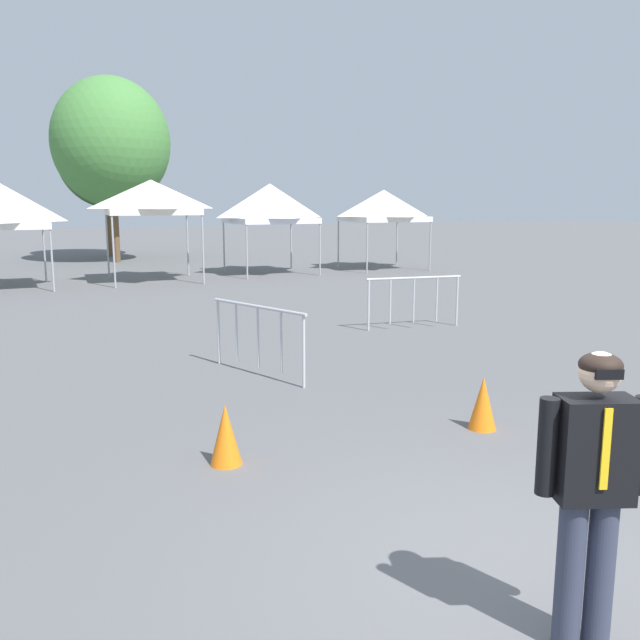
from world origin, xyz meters
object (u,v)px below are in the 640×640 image
canopy_tent_right_of_center (270,203)px  person_foreground (592,481)px  canopy_tent_center (151,197)px  traffic_cone_near_barrier (483,403)px  traffic_cone_lot_center (226,434)px  tree_behind_tents_left (105,155)px  crowd_barrier_near_person (414,292)px  tree_behind_tents_right (111,142)px  crowd_barrier_by_lift (258,326)px  canopy_tent_behind_center (384,206)px

canopy_tent_right_of_center → person_foreground: canopy_tent_right_of_center is taller
canopy_tent_center → traffic_cone_near_barrier: 16.50m
canopy_tent_right_of_center → traffic_cone_lot_center: canopy_tent_right_of_center is taller
person_foreground → tree_behind_tents_left: 31.03m
canopy_tent_center → person_foreground: size_ratio=1.86×
crowd_barrier_near_person → canopy_tent_center: bearing=107.8°
canopy_tent_center → tree_behind_tents_right: tree_behind_tents_right is taller
crowd_barrier_by_lift → traffic_cone_lot_center: 3.51m
canopy_tent_right_of_center → person_foreground: 21.18m
tree_behind_tents_left → traffic_cone_lot_center: bearing=-94.4°
person_foreground → tree_behind_tents_right: bearing=88.2°
tree_behind_tents_right → crowd_barrier_near_person: bearing=-79.0°
tree_behind_tents_right → canopy_tent_right_of_center: bearing=-57.2°
canopy_tent_right_of_center → tree_behind_tents_right: (-4.57, 7.10, 2.54)m
canopy_tent_behind_center → crowd_barrier_by_lift: 16.81m
person_foreground → traffic_cone_lot_center: bearing=107.9°
traffic_cone_near_barrier → tree_behind_tents_right: bearing=92.4°
traffic_cone_lot_center → canopy_tent_center: bearing=82.2°
tree_behind_tents_right → crowd_barrier_near_person: size_ratio=3.73×
person_foreground → crowd_barrier_near_person: 10.07m
canopy_tent_right_of_center → tree_behind_tents_left: (-4.46, 10.37, 2.25)m
traffic_cone_lot_center → crowd_barrier_near_person: bearing=44.5°
crowd_barrier_near_person → tree_behind_tents_left: bearing=99.1°
canopy_tent_center → canopy_tent_right_of_center: canopy_tent_center is taller
tree_behind_tents_left → crowd_barrier_near_person: bearing=-80.9°
canopy_tent_behind_center → person_foreground: bearing=-116.3°
tree_behind_tents_right → traffic_cone_lot_center: tree_behind_tents_right is taller
crowd_barrier_near_person → crowd_barrier_by_lift: bearing=-150.9°
person_foreground → canopy_tent_center: bearing=86.9°
tree_behind_tents_right → crowd_barrier_by_lift: tree_behind_tents_right is taller
traffic_cone_lot_center → traffic_cone_near_barrier: (3.00, -0.18, 0.00)m
crowd_barrier_by_lift → traffic_cone_near_barrier: crowd_barrier_by_lift is taller
traffic_cone_lot_center → traffic_cone_near_barrier: 3.00m
crowd_barrier_by_lift → crowd_barrier_near_person: bearing=29.1°
canopy_tent_behind_center → tree_behind_tents_left: (-9.09, 10.50, 2.34)m
canopy_tent_right_of_center → crowd_barrier_near_person: 11.58m
tree_behind_tents_left → canopy_tent_center: bearing=-89.5°
canopy_tent_right_of_center → tree_behind_tents_left: bearing=113.3°
crowd_barrier_near_person → traffic_cone_near_barrier: crowd_barrier_near_person is taller
canopy_tent_right_of_center → traffic_cone_near_barrier: bearing=-101.8°
canopy_tent_center → crowd_barrier_by_lift: bearing=-93.4°
crowd_barrier_near_person → traffic_cone_lot_center: (-5.60, -5.50, -0.44)m
tree_behind_tents_right → traffic_cone_near_barrier: bearing=-87.6°
tree_behind_tents_right → traffic_cone_lot_center: (-1.99, -23.99, -4.78)m
canopy_tent_center → crowd_barrier_near_person: canopy_tent_center is taller
canopy_tent_center → canopy_tent_behind_center: size_ratio=1.08×
canopy_tent_right_of_center → tree_behind_tents_right: tree_behind_tents_right is taller
tree_behind_tents_left → traffic_cone_near_barrier: bearing=-88.1°
person_foreground → traffic_cone_near_barrier: (1.86, 3.35, -0.72)m
person_foreground → crowd_barrier_by_lift: person_foreground is taller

